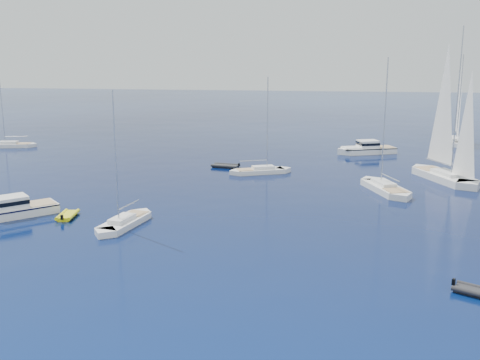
{
  "coord_description": "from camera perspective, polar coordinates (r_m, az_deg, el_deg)",
  "views": [
    {
      "loc": [
        10.83,
        -35.84,
        15.96
      ],
      "look_at": [
        2.11,
        23.68,
        2.2
      ],
      "focal_mm": 42.2,
      "sensor_mm": 36.0,
      "label": 1
    }
  ],
  "objects": [
    {
      "name": "tender_grey_near",
      "position": [
        41.77,
        22.85,
        -10.65
      ],
      "size": [
        3.67,
        3.15,
        0.95
      ],
      "primitive_type": null,
      "rotation": [
        0.0,
        0.0,
        4.19
      ],
      "color": "black",
      "rests_on": "ground"
    },
    {
      "name": "motor_cruiser_distant",
      "position": [
        92.6,
        12.64,
        2.65
      ],
      "size": [
        10.7,
        6.63,
        2.69
      ],
      "primitive_type": null,
      "rotation": [
        0.0,
        0.0,
        1.94
      ],
      "color": "white",
      "rests_on": "ground"
    },
    {
      "name": "sailboat_sails_r",
      "position": [
        76.01,
        19.92,
        -0.02
      ],
      "size": [
        8.54,
        13.62,
        19.63
      ],
      "primitive_type": null,
      "rotation": [
        0.0,
        0.0,
        3.55
      ],
      "color": "silver",
      "rests_on": "ground"
    },
    {
      "name": "tender_yellow",
      "position": [
        58.07,
        -17.03,
        -3.65
      ],
      "size": [
        2.24,
        3.49,
        0.95
      ],
      "primitive_type": null,
      "rotation": [
        0.0,
        0.0,
        0.13
      ],
      "color": "yellow",
      "rests_on": "ground"
    },
    {
      "name": "sailboat_sails_far",
      "position": [
        107.42,
        20.96,
        3.49
      ],
      "size": [
        4.41,
        11.23,
        16.07
      ],
      "primitive_type": null,
      "rotation": [
        0.0,
        0.0,
        3.0
      ],
      "color": "silver",
      "rests_on": "ground"
    },
    {
      "name": "sailboat_fore",
      "position": [
        54.09,
        -11.61,
        -4.55
      ],
      "size": [
        4.05,
        9.26,
        13.19
      ],
      "primitive_type": null,
      "rotation": [
        0.0,
        0.0,
        2.94
      ],
      "color": "white",
      "rests_on": "ground"
    },
    {
      "name": "tender_grey_far",
      "position": [
        79.42,
        -1.47,
        1.29
      ],
      "size": [
        4.36,
        2.89,
        0.95
      ],
      "primitive_type": null,
      "rotation": [
        0.0,
        0.0,
        1.38
      ],
      "color": "black",
      "rests_on": "ground"
    },
    {
      "name": "sailboat_mid_r",
      "position": [
        68.0,
        14.44,
        -1.11
      ],
      "size": [
        6.41,
        11.12,
        15.9
      ],
      "primitive_type": null,
      "rotation": [
        0.0,
        0.0,
        0.36
      ],
      "color": "silver",
      "rests_on": "ground"
    },
    {
      "name": "sailboat_far_l",
      "position": [
        104.01,
        -22.13,
        3.11
      ],
      "size": [
        9.49,
        4.07,
        13.53
      ],
      "primitive_type": null,
      "rotation": [
        0.0,
        0.0,
        1.76
      ],
      "color": "silver",
      "rests_on": "ground"
    },
    {
      "name": "sailboat_centre",
      "position": [
        75.58,
        2.09,
        0.69
      ],
      "size": [
        9.19,
        5.61,
        13.21
      ],
      "primitive_type": null,
      "rotation": [
        0.0,
        0.0,
        5.11
      ],
      "color": "silver",
      "rests_on": "ground"
    },
    {
      "name": "ground",
      "position": [
        40.7,
        -7.93,
        -10.33
      ],
      "size": [
        400.0,
        400.0,
        0.0
      ],
      "primitive_type": "plane",
      "color": "navy",
      "rests_on": "ground"
    },
    {
      "name": "motor_cruiser_left",
      "position": [
        60.23,
        -22.23,
        -3.47
      ],
      "size": [
        9.3,
        9.22,
        2.63
      ],
      "primitive_type": null,
      "rotation": [
        0.0,
        0.0,
        2.35
      ],
      "color": "silver",
      "rests_on": "ground"
    }
  ]
}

